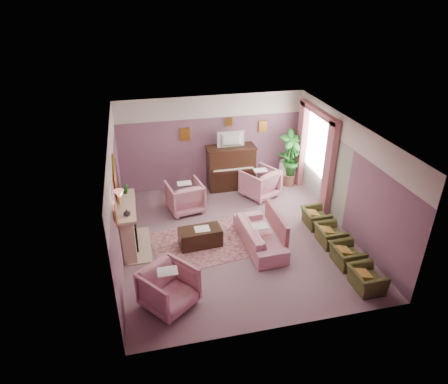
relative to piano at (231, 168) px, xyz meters
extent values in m
cube|color=gray|center=(-0.50, -2.68, -0.65)|extent=(5.50, 6.00, 0.01)
cube|color=beige|center=(-0.50, -2.68, 2.15)|extent=(5.50, 6.00, 0.01)
cube|color=#674967|center=(-0.50, 0.32, 0.75)|extent=(5.50, 0.02, 2.80)
cube|color=#674967|center=(-0.50, -5.68, 0.75)|extent=(5.50, 0.02, 2.80)
cube|color=#674967|center=(-3.25, -2.68, 0.75)|extent=(0.02, 6.00, 2.80)
cube|color=#674967|center=(2.25, -2.68, 0.75)|extent=(0.02, 6.00, 2.80)
cube|color=silver|center=(-0.50, 0.31, 1.82)|extent=(5.50, 0.01, 0.65)
cube|color=#A6AE9D|center=(2.23, -1.38, 0.42)|extent=(0.01, 3.00, 2.15)
cube|color=#CCB194|center=(-3.09, -2.48, -0.10)|extent=(0.30, 1.40, 1.10)
cube|color=black|center=(-2.99, -2.48, -0.25)|extent=(0.18, 0.72, 0.68)
cube|color=#FF4026|center=(-2.95, -2.48, -0.43)|extent=(0.06, 0.54, 0.10)
cube|color=#CCB194|center=(-3.06, -2.48, 0.47)|extent=(0.40, 1.55, 0.07)
cube|color=#CCB194|center=(-2.89, -2.48, -0.64)|extent=(0.55, 1.50, 0.02)
ellipsoid|color=#B37926|center=(-3.20, -2.48, 1.15)|extent=(0.04, 0.72, 1.20)
ellipsoid|color=silver|center=(-3.17, -2.48, 1.15)|extent=(0.01, 0.60, 1.06)
cone|color=#E77A68|center=(-3.12, -3.53, 1.33)|extent=(0.20, 0.20, 0.16)
cube|color=black|center=(0.00, 0.00, 0.00)|extent=(1.40, 0.60, 1.30)
cube|color=black|center=(0.00, -0.35, 0.07)|extent=(1.30, 0.12, 0.06)
cube|color=beige|center=(0.00, -0.35, 0.11)|extent=(1.20, 0.08, 0.02)
cube|color=black|center=(0.00, 0.00, 0.66)|extent=(1.45, 0.65, 0.04)
imported|color=black|center=(0.00, -0.05, 0.95)|extent=(0.80, 0.12, 0.48)
cube|color=#B37926|center=(-1.30, 0.28, 1.07)|extent=(0.30, 0.03, 0.38)
cube|color=#B37926|center=(1.05, 0.28, 1.13)|extent=(0.26, 0.03, 0.34)
cube|color=#B37926|center=(0.00, 0.28, 1.35)|extent=(0.22, 0.03, 0.26)
cube|color=#B37926|center=(-3.21, -3.88, 1.07)|extent=(0.03, 0.28, 0.36)
cube|color=silver|center=(2.20, -1.13, 1.05)|extent=(0.03, 1.40, 1.80)
cube|color=#A75B65|center=(2.12, -2.05, 0.65)|extent=(0.16, 0.34, 2.60)
cube|color=#A75B65|center=(2.12, -0.21, 0.65)|extent=(0.16, 0.34, 2.60)
cube|color=#A75B65|center=(2.12, -1.13, 1.91)|extent=(0.16, 2.20, 0.16)
imported|color=#1C631D|center=(-3.05, -1.93, 0.64)|extent=(0.16, 0.16, 0.28)
imported|color=silver|center=(-3.05, -2.98, 0.58)|extent=(0.16, 0.16, 0.16)
cube|color=#9C6065|center=(-1.30, -2.76, -0.64)|extent=(2.74, 2.15, 0.01)
cube|color=black|center=(-1.44, -2.79, -0.43)|extent=(1.03, 0.57, 0.45)
cube|color=silver|center=(-1.39, -2.79, -0.20)|extent=(0.35, 0.28, 0.01)
imported|color=pink|center=(-0.06, -3.12, -0.27)|extent=(0.63, 1.90, 0.77)
cube|color=#A75B65|center=(0.34, -3.12, -0.05)|extent=(0.10, 1.44, 0.53)
imported|color=pink|center=(-1.55, -1.07, -0.18)|extent=(0.90, 0.90, 0.94)
imported|color=pink|center=(0.69, -0.73, -0.18)|extent=(0.90, 0.90, 0.94)
imported|color=pink|center=(-2.37, -4.65, -0.18)|extent=(0.90, 0.90, 0.94)
imported|color=#4D5125|center=(1.61, -5.07, -0.34)|extent=(0.50, 0.71, 0.62)
imported|color=#4D5125|center=(1.61, -4.25, -0.34)|extent=(0.50, 0.71, 0.62)
imported|color=#4D5125|center=(1.61, -3.43, -0.34)|extent=(0.50, 0.71, 0.62)
imported|color=#4D5125|center=(1.61, -2.61, -0.34)|extent=(0.50, 0.71, 0.62)
cylinder|color=white|center=(1.81, -0.04, -0.30)|extent=(0.52, 0.52, 0.70)
imported|color=#1C631D|center=(1.81, -0.04, 0.22)|extent=(0.30, 0.30, 0.34)
imported|color=#1C631D|center=(1.93, -0.14, 0.19)|extent=(0.16, 0.16, 0.28)
cylinder|color=brown|center=(1.80, -0.24, -0.48)|extent=(0.34, 0.34, 0.34)
imported|color=#1C631D|center=(1.80, -0.24, 0.41)|extent=(0.76, 0.76, 1.44)
camera|label=1|loc=(-2.67, -10.62, 5.00)|focal=32.00mm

